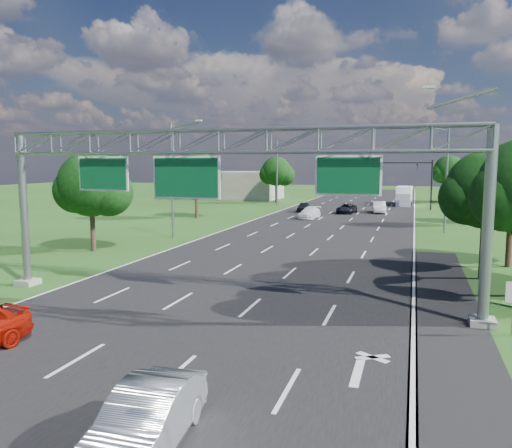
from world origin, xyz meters
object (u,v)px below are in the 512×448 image
at_px(sign_gantry, 223,155).
at_px(box_truck, 404,196).
at_px(traffic_signal, 406,173).
at_px(silver_sedan, 146,420).

xyz_separation_m(sign_gantry, box_truck, (6.89, 60.18, -5.50)).
height_order(sign_gantry, box_truck, sign_gantry).
distance_m(sign_gantry, traffic_signal, 53.51).
distance_m(sign_gantry, box_truck, 60.82).
relative_size(sign_gantry, silver_sedan, 5.30).
relative_size(traffic_signal, box_truck, 1.58).
bearing_deg(traffic_signal, box_truck, 92.08).
bearing_deg(sign_gantry, traffic_signal, 82.32).
bearing_deg(traffic_signal, sign_gantry, -97.68).
height_order(traffic_signal, silver_sedan, traffic_signal).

